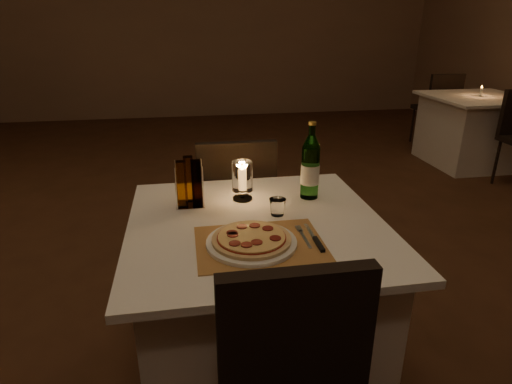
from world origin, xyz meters
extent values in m
cube|color=#482817|center=(0.00, 0.00, -0.01)|extent=(8.00, 10.00, 0.02)
cube|color=#8C6A51|center=(0.00, 5.01, 1.50)|extent=(8.00, 0.02, 3.00)
cube|color=white|center=(0.19, -0.69, 0.35)|extent=(0.88, 0.88, 0.71)
cube|color=white|center=(0.19, -0.69, 0.72)|extent=(1.00, 1.00, 0.03)
cube|color=black|center=(0.19, -1.31, 0.69)|extent=(0.42, 0.05, 0.42)
cube|color=black|center=(0.19, 0.11, 0.46)|extent=(0.42, 0.42, 0.05)
cube|color=black|center=(0.19, -0.08, 0.69)|extent=(0.42, 0.05, 0.42)
cylinder|color=black|center=(0.36, 0.28, 0.22)|extent=(0.03, 0.03, 0.44)
cylinder|color=black|center=(0.02, 0.28, 0.22)|extent=(0.03, 0.03, 0.44)
cylinder|color=black|center=(0.36, -0.06, 0.22)|extent=(0.03, 0.03, 0.44)
cylinder|color=black|center=(0.02, -0.06, 0.22)|extent=(0.03, 0.03, 0.44)
cube|color=#AA733B|center=(0.17, -0.87, 0.74)|extent=(0.45, 0.34, 0.00)
cylinder|color=white|center=(0.14, -0.87, 0.75)|extent=(0.32, 0.32, 0.01)
cylinder|color=#D8B77F|center=(0.14, -0.87, 0.76)|extent=(0.28, 0.28, 0.01)
cylinder|color=maroon|center=(0.14, -0.87, 0.77)|extent=(0.24, 0.24, 0.00)
cylinder|color=#EACC7F|center=(0.14, -0.87, 0.77)|extent=(0.24, 0.24, 0.00)
cylinder|color=maroon|center=(0.21, -0.83, 0.78)|extent=(0.04, 0.04, 0.00)
cylinder|color=maroon|center=(0.16, -0.80, 0.78)|extent=(0.04, 0.04, 0.00)
cylinder|color=maroon|center=(0.12, -0.80, 0.78)|extent=(0.04, 0.04, 0.00)
cylinder|color=maroon|center=(0.07, -0.84, 0.78)|extent=(0.04, 0.04, 0.00)
cylinder|color=maroon|center=(0.08, -0.86, 0.78)|extent=(0.04, 0.04, 0.00)
cylinder|color=maroon|center=(0.07, -0.92, 0.78)|extent=(0.04, 0.04, 0.00)
cylinder|color=maroon|center=(0.11, -0.94, 0.78)|extent=(0.04, 0.04, 0.00)
cylinder|color=maroon|center=(0.15, -0.93, 0.78)|extent=(0.04, 0.04, 0.00)
cylinder|color=maroon|center=(0.22, -0.91, 0.78)|extent=(0.04, 0.04, 0.00)
cube|color=silver|center=(0.33, -0.87, 0.75)|extent=(0.01, 0.14, 0.00)
cube|color=silver|center=(0.33, -0.79, 0.75)|extent=(0.02, 0.05, 0.00)
cube|color=black|center=(0.37, -0.92, 0.75)|extent=(0.02, 0.10, 0.01)
cube|color=silver|center=(0.37, -0.81, 0.75)|extent=(0.01, 0.12, 0.00)
cylinder|color=#6FB461|center=(0.46, -0.48, 0.85)|extent=(0.08, 0.08, 0.23)
cylinder|color=#6FB461|center=(0.46, -0.48, 1.05)|extent=(0.03, 0.03, 0.04)
cylinder|color=gold|center=(0.46, -0.48, 1.07)|extent=(0.03, 0.03, 0.01)
cylinder|color=silver|center=(0.46, -0.48, 0.85)|extent=(0.08, 0.08, 0.09)
cylinder|color=white|center=(0.17, -0.45, 0.74)|extent=(0.09, 0.09, 0.01)
cylinder|color=white|center=(0.17, -0.45, 0.77)|extent=(0.02, 0.02, 0.03)
cylinder|color=white|center=(0.17, -0.45, 0.85)|extent=(0.09, 0.09, 0.13)
cylinder|color=white|center=(0.17, -0.45, 0.84)|extent=(0.02, 0.02, 0.10)
ellipsoid|color=orange|center=(0.17, -0.45, 0.90)|extent=(0.02, 0.02, 0.03)
cube|color=white|center=(-0.06, -0.48, 0.74)|extent=(0.12, 0.12, 0.01)
cylinder|color=white|center=(-0.12, -0.53, 0.84)|extent=(0.01, 0.01, 0.18)
cylinder|color=white|center=(-0.01, -0.53, 0.84)|extent=(0.01, 0.01, 0.18)
cylinder|color=white|center=(-0.12, -0.42, 0.84)|extent=(0.01, 0.01, 0.18)
cylinder|color=white|center=(-0.01, -0.42, 0.84)|extent=(0.01, 0.01, 0.18)
cube|color=#BF8C33|center=(-0.09, -0.51, 0.85)|extent=(0.04, 0.04, 0.20)
cube|color=#3F1E14|center=(-0.03, -0.51, 0.85)|extent=(0.04, 0.04, 0.20)
cube|color=#BF8C33|center=(-0.06, -0.45, 0.85)|extent=(0.04, 0.04, 0.20)
cube|color=white|center=(3.03, 1.91, 0.35)|extent=(0.88, 0.88, 0.71)
cube|color=white|center=(3.03, 1.91, 0.72)|extent=(1.00, 1.00, 0.03)
cylinder|color=black|center=(2.86, 1.28, 0.22)|extent=(0.03, 0.03, 0.44)
cube|color=black|center=(3.03, 2.71, 0.46)|extent=(0.42, 0.42, 0.05)
cube|color=black|center=(3.03, 2.53, 0.69)|extent=(0.42, 0.05, 0.42)
cylinder|color=black|center=(3.20, 2.88, 0.22)|extent=(0.03, 0.03, 0.44)
cylinder|color=black|center=(2.86, 2.88, 0.22)|extent=(0.03, 0.03, 0.44)
cylinder|color=black|center=(3.20, 2.54, 0.22)|extent=(0.03, 0.03, 0.44)
cylinder|color=black|center=(2.86, 2.54, 0.22)|extent=(0.03, 0.03, 0.44)
cylinder|color=white|center=(3.03, 1.91, 0.79)|extent=(0.03, 0.03, 0.09)
ellipsoid|color=orange|center=(3.03, 1.91, 0.84)|extent=(0.01, 0.01, 0.02)
camera|label=1|loc=(-0.07, -2.19, 1.47)|focal=30.00mm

